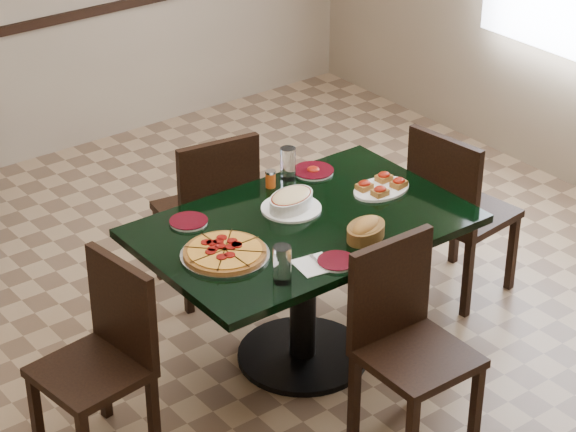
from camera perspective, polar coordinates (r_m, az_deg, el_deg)
floor at (r=5.51m, az=0.09°, el=-6.92°), size 5.50×5.50×0.00m
main_table at (r=5.16m, az=0.79°, el=-2.08°), size 1.48×0.95×0.75m
chair_far at (r=5.70m, az=-3.94°, el=0.48°), size 0.49×0.49×0.92m
chair_near at (r=4.76m, az=5.96°, el=-5.95°), size 0.43×0.43×0.91m
chair_right at (r=5.74m, az=8.47°, el=0.54°), size 0.48×0.48×0.94m
chair_left at (r=4.73m, az=-9.28°, el=-6.76°), size 0.46×0.46×0.88m
pepperoni_pizza at (r=4.80m, az=-3.23°, el=-1.87°), size 0.39×0.39×0.04m
lasagna_casserole at (r=5.15m, az=0.16°, el=0.79°), size 0.29×0.28×0.09m
bread_basket at (r=4.94m, az=3.98°, el=-0.70°), size 0.25×0.21×0.09m
bruschetta_platter at (r=5.35m, az=4.77°, el=1.52°), size 0.32×0.23×0.05m
side_plate_near at (r=4.76m, az=2.50°, el=-2.32°), size 0.17×0.17×0.02m
side_plate_far_r at (r=5.51m, az=1.29°, el=2.31°), size 0.20×0.20×0.03m
side_plate_far_l at (r=5.07m, az=-5.07°, el=-0.28°), size 0.18×0.18×0.02m
napkin_setting at (r=4.74m, az=1.39°, el=-2.49°), size 0.18×0.18×0.01m
water_glass_a at (r=5.42m, az=-0.00°, el=2.69°), size 0.08×0.08×0.16m
water_glass_b at (r=4.59m, az=-0.30°, el=-2.48°), size 0.08×0.08×0.17m
pepper_shaker at (r=5.35m, az=-0.89°, el=1.91°), size 0.05×0.05×0.09m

